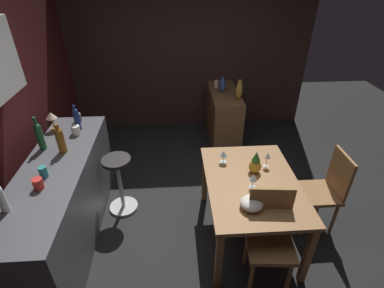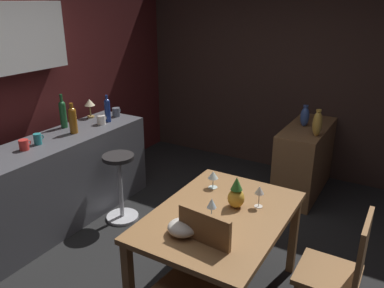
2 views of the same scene
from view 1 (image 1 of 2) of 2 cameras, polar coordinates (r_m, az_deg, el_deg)
The scene contains 25 objects.
ground_plane at distance 3.45m, azimuth 3.89°, elevation -15.67°, with size 9.00×9.00×0.00m, color black.
wall_side_right at distance 5.01m, azimuth -2.96°, elevation 17.50°, with size 0.10×4.40×2.60m, color #33231E.
dining_table at distance 2.97m, azimuth 11.56°, elevation -8.44°, with size 1.26×0.89×0.74m.
kitchen_counter at distance 3.34m, azimuth -23.84°, elevation -10.27°, with size 2.10×0.60×0.90m, color #4C4C51.
sideboard_cabinet at distance 4.84m, azimuth 6.12°, elevation 5.58°, with size 1.10×0.44×0.82m, color brown.
chair_near_window at distance 2.76m, azimuth 14.88°, elevation -16.75°, with size 0.44×0.44×0.95m.
chair_by_doorway at distance 3.43m, azimuth 24.64°, elevation -7.96°, with size 0.40×0.40×0.93m.
bar_stool at distance 3.49m, azimuth -13.93°, elevation -7.41°, with size 0.34×0.34×0.72m.
wine_glass_left at distance 2.77m, azimuth 11.95°, elevation -6.47°, with size 0.07×0.07×0.16m.
wine_glass_right at distance 3.06m, azimuth 6.21°, elevation -1.91°, with size 0.08×0.08×0.15m.
wine_glass_center at distance 3.08m, azimuth 14.55°, elevation -2.26°, with size 0.07×0.07×0.17m.
pineapple_centerpiece at distance 2.98m, azimuth 12.30°, elevation -3.78°, with size 0.12×0.12×0.24m.
fruit_bowl at distance 2.61m, azimuth 11.59°, elevation -11.32°, with size 0.20×0.20×0.10m, color beige.
wine_bottle_cobalt at distance 3.57m, azimuth -21.67°, elevation 4.72°, with size 0.06×0.06×0.30m.
wine_bottle_green at distance 3.34m, azimuth -27.71°, elevation 1.57°, with size 0.07×0.07×0.36m.
wine_bottle_amber at distance 3.19m, azimuth -24.40°, elevation 0.89°, with size 0.08×0.08×0.32m.
wine_bottle_clear at distance 2.67m, azimuth -33.36°, elevation -8.78°, with size 0.06×0.06×0.30m.
cup_slate at distance 3.81m, azimuth -21.48°, elevation 4.85°, with size 0.12×0.09×0.10m.
cup_white at distance 3.52m, azimuth -21.79°, elevation 2.56°, with size 0.13×0.09×0.10m.
cup_teal at distance 2.95m, azimuth -27.09°, elevation -4.86°, with size 0.11×0.07×0.10m.
cup_red at distance 2.83m, azimuth -27.90°, elevation -6.85°, with size 0.12×0.09×0.10m.
counter_lamp at distance 3.68m, azimuth -25.85°, elevation 4.78°, with size 0.12×0.12×0.22m.
pillar_candle_tall at distance 4.83m, azimuth 4.78°, elevation 11.64°, with size 0.06×0.06×0.14m.
vase_brass at distance 4.39m, azimuth 9.21°, elevation 10.34°, with size 0.10×0.10×0.29m.
vase_ceramic_blue at distance 4.61m, azimuth 5.96°, elevation 11.33°, with size 0.10×0.10×0.25m.
Camera 1 is at (-2.30, 0.38, 2.55)m, focal length 27.25 mm.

